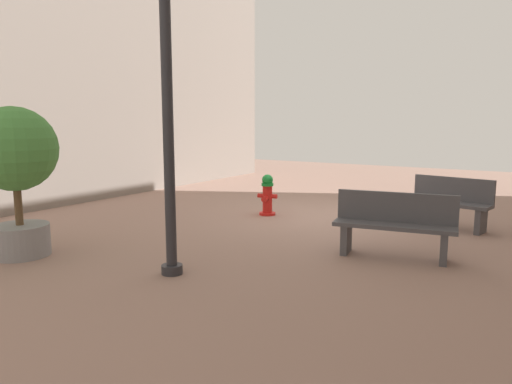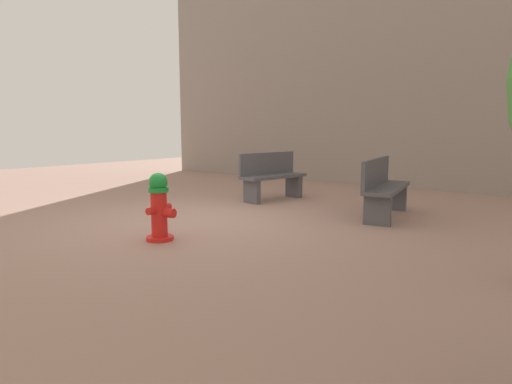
{
  "view_description": "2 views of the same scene",
  "coord_description": "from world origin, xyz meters",
  "px_view_note": "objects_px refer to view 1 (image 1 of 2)",
  "views": [
    {
      "loc": [
        -3.93,
        9.12,
        2.01
      ],
      "look_at": [
        0.7,
        1.68,
        0.68
      ],
      "focal_mm": 33.29,
      "sensor_mm": 36.0,
      "label": 1
    },
    {
      "loc": [
        4.74,
        4.79,
        1.41
      ],
      "look_at": [
        0.6,
        1.68,
        0.67
      ],
      "focal_mm": 30.5,
      "sensor_mm": 36.0,
      "label": 2
    }
  ],
  "objects_px": {
    "fire_hydrant": "(267,195)",
    "street_lamp": "(166,66)",
    "bench_far": "(395,224)",
    "planter_tree": "(15,163)",
    "bench_near": "(450,203)"
  },
  "relations": [
    {
      "from": "bench_near",
      "to": "street_lamp",
      "type": "xyz_separation_m",
      "value": [
        2.6,
        4.78,
        2.18
      ]
    },
    {
      "from": "planter_tree",
      "to": "street_lamp",
      "type": "relative_size",
      "value": 0.51
    },
    {
      "from": "fire_hydrant",
      "to": "street_lamp",
      "type": "distance_m",
      "value": 4.72
    },
    {
      "from": "fire_hydrant",
      "to": "planter_tree",
      "type": "distance_m",
      "value": 4.95
    },
    {
      "from": "fire_hydrant",
      "to": "street_lamp",
      "type": "relative_size",
      "value": 0.2
    },
    {
      "from": "bench_near",
      "to": "street_lamp",
      "type": "distance_m",
      "value": 5.86
    },
    {
      "from": "bench_near",
      "to": "bench_far",
      "type": "bearing_deg",
      "value": 82.03
    },
    {
      "from": "bench_near",
      "to": "street_lamp",
      "type": "height_order",
      "value": "street_lamp"
    },
    {
      "from": "fire_hydrant",
      "to": "planter_tree",
      "type": "height_order",
      "value": "planter_tree"
    },
    {
      "from": "fire_hydrant",
      "to": "bench_near",
      "type": "relative_size",
      "value": 0.57
    },
    {
      "from": "street_lamp",
      "to": "bench_far",
      "type": "bearing_deg",
      "value": -134.02
    },
    {
      "from": "planter_tree",
      "to": "bench_far",
      "type": "bearing_deg",
      "value": -148.71
    },
    {
      "from": "bench_far",
      "to": "planter_tree",
      "type": "height_order",
      "value": "planter_tree"
    },
    {
      "from": "bench_near",
      "to": "street_lamp",
      "type": "bearing_deg",
      "value": 61.45
    },
    {
      "from": "planter_tree",
      "to": "street_lamp",
      "type": "distance_m",
      "value": 2.85
    }
  ]
}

